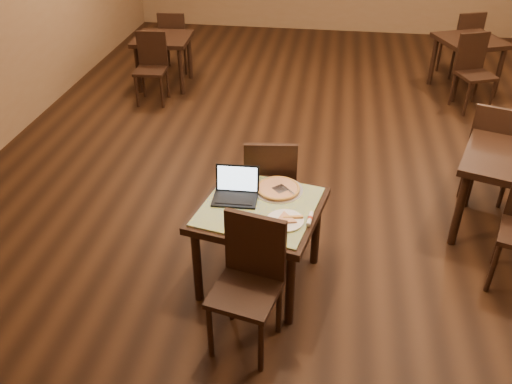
% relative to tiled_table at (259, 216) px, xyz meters
% --- Properties ---
extents(ground, '(10.00, 10.00, 0.00)m').
position_rel_tiled_table_xyz_m(ground, '(0.59, 2.26, -0.66)').
color(ground, black).
rests_on(ground, ground).
extents(tiled_table, '(1.08, 1.08, 0.76)m').
position_rel_tiled_table_xyz_m(tiled_table, '(0.00, 0.00, 0.00)').
color(tiled_table, black).
rests_on(tiled_table, ground).
extents(chair_main_near, '(0.53, 0.53, 1.03)m').
position_rel_tiled_table_xyz_m(chair_main_near, '(0.02, -0.61, -0.08)').
color(chair_main_near, black).
rests_on(chair_main_near, ground).
extents(chair_main_far, '(0.50, 0.50, 1.04)m').
position_rel_tiled_table_xyz_m(chair_main_far, '(0.01, 0.61, -0.08)').
color(chair_main_far, black).
rests_on(chair_main_far, ground).
extents(laptop, '(0.36, 0.28, 0.24)m').
position_rel_tiled_table_xyz_m(laptop, '(-0.20, 0.11, 0.17)').
color(laptop, black).
rests_on(laptop, tiled_table).
extents(plate, '(0.28, 0.28, 0.02)m').
position_rel_tiled_table_xyz_m(plate, '(0.22, -0.18, 0.11)').
color(plate, white).
rests_on(plate, tiled_table).
extents(pizza_slice, '(0.23, 0.23, 0.02)m').
position_rel_tiled_table_xyz_m(pizza_slice, '(0.22, -0.18, 0.13)').
color(pizza_slice, beige).
rests_on(pizza_slice, plate).
extents(pizza_pan, '(0.40, 0.40, 0.01)m').
position_rel_tiled_table_xyz_m(pizza_pan, '(0.12, 0.24, 0.11)').
color(pizza_pan, silver).
rests_on(pizza_pan, tiled_table).
extents(pizza_whole, '(0.35, 0.35, 0.02)m').
position_rel_tiled_table_xyz_m(pizza_whole, '(0.12, 0.24, 0.12)').
color(pizza_whole, beige).
rests_on(pizza_whole, pizza_pan).
extents(spatula, '(0.25, 0.25, 0.01)m').
position_rel_tiled_table_xyz_m(spatula, '(0.14, 0.22, 0.13)').
color(spatula, silver).
rests_on(spatula, pizza_whole).
extents(napkin_roll, '(0.05, 0.16, 0.04)m').
position_rel_tiled_table_xyz_m(napkin_roll, '(0.40, -0.14, 0.12)').
color(napkin_roll, white).
rests_on(napkin_roll, tiled_table).
extents(other_table_a, '(1.08, 1.08, 0.78)m').
position_rel_tiled_table_xyz_m(other_table_a, '(2.38, 4.52, -0.02)').
color(other_table_a, black).
rests_on(other_table_a, ground).
extents(other_table_a_chair_near, '(0.57, 0.57, 1.00)m').
position_rel_tiled_table_xyz_m(other_table_a_chair_near, '(2.34, 3.93, -0.09)').
color(other_table_a_chair_near, black).
rests_on(other_table_a_chair_near, ground).
extents(other_table_a_chair_far, '(0.57, 0.57, 1.00)m').
position_rel_tiled_table_xyz_m(other_table_a_chair_far, '(2.41, 5.11, -0.09)').
color(other_table_a_chair_far, black).
rests_on(other_table_a_chair_far, ground).
extents(other_table_b, '(0.83, 0.83, 0.74)m').
position_rel_tiled_table_xyz_m(other_table_b, '(-2.01, 4.08, -0.05)').
color(other_table_b, black).
rests_on(other_table_b, ground).
extents(other_table_b_chair_near, '(0.43, 0.43, 0.95)m').
position_rel_tiled_table_xyz_m(other_table_b_chair_near, '(-2.01, 3.52, -0.12)').
color(other_table_b_chair_near, black).
rests_on(other_table_b_chair_near, ground).
extents(other_table_b_chair_far, '(0.43, 0.43, 0.95)m').
position_rel_tiled_table_xyz_m(other_table_b_chair_far, '(-2.00, 4.63, -0.12)').
color(other_table_b_chair_far, black).
rests_on(other_table_b_chair_far, ground).
extents(other_table_c_chair_far, '(0.58, 0.58, 1.05)m').
position_rel_tiled_table_xyz_m(other_table_c_chair_far, '(2.11, 1.59, -0.07)').
color(other_table_c_chair_far, black).
rests_on(other_table_c_chair_far, ground).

